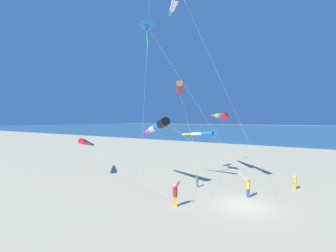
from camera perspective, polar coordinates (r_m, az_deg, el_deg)
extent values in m
plane|color=#C6B58C|center=(19.95, 17.28, -17.46)|extent=(600.00, 600.00, 0.00)
cube|color=#386B84|center=(183.28, 32.35, -0.76)|extent=(240.00, 600.00, 0.01)
cube|color=gold|center=(18.91, 1.66, -17.20)|extent=(0.30, 0.35, 0.80)
cylinder|color=#B72833|center=(18.69, 1.66, -15.09)|extent=(0.50, 0.50, 0.66)
sphere|color=beige|center=(18.56, 1.66, -13.75)|extent=(0.25, 0.25, 0.25)
cylinder|color=#B72833|center=(18.71, 2.17, -13.49)|extent=(0.29, 0.39, 0.50)
cylinder|color=#B72833|center=(18.40, 2.17, -13.75)|extent=(0.29, 0.39, 0.50)
cube|color=#335199|center=(21.98, 18.28, -14.71)|extent=(0.28, 0.30, 0.71)
cylinder|color=gold|center=(21.81, 18.30, -13.08)|extent=(0.45, 0.45, 0.58)
sphere|color=#A37551|center=(21.71, 18.31, -12.05)|extent=(0.22, 0.22, 0.22)
cylinder|color=gold|center=(21.74, 17.77, -11.93)|extent=(0.29, 0.33, 0.44)
cylinder|color=gold|center=(21.90, 18.41, -11.83)|extent=(0.29, 0.33, 0.44)
cube|color=gold|center=(26.01, 27.66, -12.39)|extent=(0.24, 0.25, 0.59)
cylinder|color=gold|center=(25.89, 27.67, -11.24)|extent=(0.38, 0.38, 0.48)
sphere|color=beige|center=(25.82, 27.68, -10.52)|extent=(0.18, 0.18, 0.18)
cylinder|color=gold|center=(25.83, 27.30, -10.44)|extent=(0.25, 0.26, 0.37)
cylinder|color=gold|center=(25.98, 27.71, -10.37)|extent=(0.25, 0.26, 0.37)
cube|color=#3D7F51|center=(24.05, 6.86, -13.48)|extent=(0.18, 0.22, 0.49)
cylinder|color=#3D7F51|center=(23.94, 6.86, -12.44)|extent=(0.31, 0.31, 0.41)
sphere|color=#A37551|center=(23.88, 6.86, -11.79)|extent=(0.15, 0.15, 0.15)
cylinder|color=#3D7F51|center=(23.90, 6.52, -11.71)|extent=(0.17, 0.25, 0.31)
cylinder|color=#3D7F51|center=(24.01, 6.93, -11.65)|extent=(0.17, 0.25, 0.31)
pyramid|color=blue|center=(23.79, -4.87, 22.75)|extent=(2.11, 2.33, 0.55)
cylinder|color=black|center=(23.74, -4.95, 22.50)|extent=(1.46, 0.91, 0.47)
cylinder|color=blue|center=(23.53, -4.93, 21.32)|extent=(0.23, 0.23, 0.89)
cylinder|color=green|center=(23.21, -4.84, 19.31)|extent=(0.20, 0.24, 0.89)
cylinder|color=blue|center=(22.93, -4.85, 17.25)|extent=(0.26, 0.21, 0.89)
cylinder|color=white|center=(19.91, 7.24, 4.35)|extent=(1.04, 9.92, 14.90)
cylinder|color=white|center=(21.97, 1.80, 27.41)|extent=(1.44, 1.36, 0.68)
cylinder|color=white|center=(23.24, 1.20, 26.18)|extent=(1.35, 1.26, 0.55)
cylinder|color=#1EB7C6|center=(24.53, 0.69, 25.08)|extent=(1.26, 1.16, 0.42)
cylinder|color=white|center=(18.43, 14.32, 5.83)|extent=(4.29, 5.97, 15.73)
cylinder|color=red|center=(29.04, -19.31, -3.48)|extent=(1.91, 1.67, 0.94)
cylinder|color=purple|center=(30.83, -18.39, -3.81)|extent=(1.78, 1.52, 0.77)
cylinder|color=black|center=(32.62, -17.56, -4.10)|extent=(1.65, 1.37, 0.60)
cylinder|color=white|center=(22.19, -10.11, -10.12)|extent=(1.91, 15.04, 4.00)
cylinder|color=red|center=(29.06, 13.00, 2.30)|extent=(1.33, 1.28, 0.78)
cylinder|color=#1EB7C6|center=(30.09, 12.32, 2.34)|extent=(1.26, 1.20, 0.67)
cylinder|color=yellow|center=(31.12, 11.68, 2.38)|extent=(1.19, 1.12, 0.57)
cylinder|color=green|center=(32.16, 11.09, 2.41)|extent=(1.12, 1.04, 0.47)
cylinder|color=red|center=(33.20, 10.53, 2.45)|extent=(1.05, 0.96, 0.37)
cylinder|color=white|center=(24.74, 8.59, -5.76)|extent=(9.08, 0.91, 6.69)
cylinder|color=white|center=(22.52, -5.25, 12.23)|extent=(7.27, 4.47, 21.30)
cylinder|color=black|center=(21.84, -1.13, 0.76)|extent=(1.49, 1.68, 1.06)
cylinder|color=blue|center=(23.08, -2.31, 0.10)|extent=(1.39, 1.60, 0.96)
cylinder|color=white|center=(24.34, -3.37, -0.49)|extent=(1.28, 1.52, 0.85)
cylinder|color=#EF4C93|center=(25.60, -4.33, -1.02)|extent=(1.18, 1.44, 0.74)
cylinder|color=purple|center=(26.87, -5.20, -1.50)|extent=(1.07, 1.36, 0.63)
cylinder|color=white|center=(20.38, 12.24, -8.14)|extent=(2.37, 9.17, 6.12)
cylinder|color=blue|center=(26.03, 9.21, -1.74)|extent=(0.58, 1.39, 0.52)
cylinder|color=white|center=(26.74, 6.78, -1.84)|extent=(0.46, 1.37, 0.40)
cylinder|color=yellow|center=(27.50, 4.48, -1.92)|extent=(0.34, 1.35, 0.28)
cylinder|color=white|center=(23.07, 14.37, -8.51)|extent=(4.22, 5.27, 4.94)
cube|color=orange|center=(27.85, 2.72, 9.95)|extent=(0.74, 0.74, 0.53)
cube|color=red|center=(27.74, 2.72, 8.23)|extent=(0.74, 0.74, 0.53)
cylinder|color=black|center=(27.97, 2.05, 9.05)|extent=(0.02, 0.02, 1.37)
cylinder|color=black|center=(27.47, 2.35, 9.19)|extent=(0.02, 0.02, 1.37)
cylinder|color=black|center=(28.12, 3.09, 9.01)|extent=(0.02, 0.02, 1.37)
cylinder|color=black|center=(27.62, 3.41, 9.14)|extent=(0.02, 0.02, 1.37)
cylinder|color=white|center=(23.26, 5.68, -2.78)|extent=(6.25, 6.63, 9.45)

